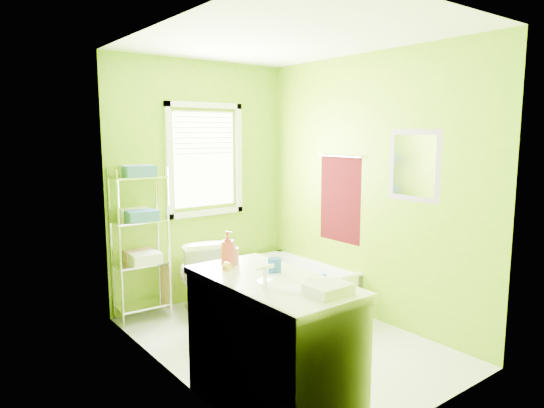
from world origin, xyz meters
TOP-DOWN VIEW (x-y plane):
  - ground at (0.00, 0.00)m, footprint 2.90×2.90m
  - room_envelope at (0.00, 0.00)m, footprint 2.14×2.94m
  - window at (0.05, 1.42)m, footprint 0.92×0.05m
  - door at (-1.04, -1.00)m, footprint 0.09×0.80m
  - right_wall_decor at (1.04, -0.02)m, footprint 0.04×1.48m
  - bathtub at (0.73, 0.65)m, footprint 0.63×1.36m
  - toilet at (-0.26, 1.02)m, footprint 0.66×0.89m
  - vanity at (-0.75, -0.81)m, footprint 0.62×1.22m
  - wire_shelf_unit at (-0.76, 1.28)m, footprint 0.53×0.42m

SIDE VIEW (x-z plane):
  - ground at x=0.00m, z-range 0.00..0.00m
  - bathtub at x=0.73m, z-range -0.08..0.36m
  - toilet at x=-0.26m, z-range 0.00..0.81m
  - vanity at x=-0.75m, z-range -0.10..1.07m
  - wire_shelf_unit at x=-0.76m, z-range 0.16..1.69m
  - door at x=-1.04m, z-range 0.00..2.00m
  - right_wall_decor at x=1.04m, z-range 0.74..1.91m
  - room_envelope at x=0.00m, z-range 0.24..2.86m
  - window at x=0.05m, z-range 1.00..2.22m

